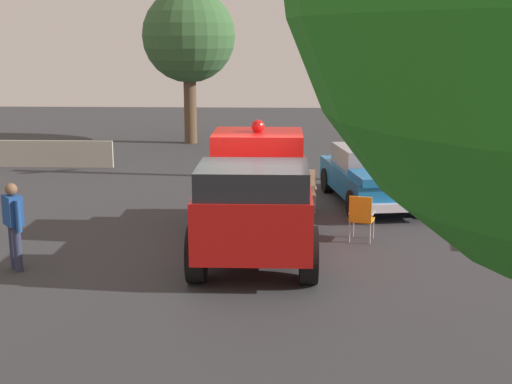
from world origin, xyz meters
TOP-DOWN VIEW (x-y plane):
  - ground_plane at (0.00, 0.00)m, footprint 60.00×60.00m
  - vintage_fire_truck at (-0.32, -0.75)m, footprint 2.35×5.96m
  - classic_hot_rod at (-3.16, -4.97)m, footprint 2.54×4.60m
  - lawn_chair_near_truck at (-0.96, -7.36)m, footprint 0.69×0.69m
  - lawn_chair_by_car at (-2.53, -1.40)m, footprint 0.62×0.61m
  - lawn_chair_spare at (-1.42, -4.13)m, footprint 0.53×0.52m
  - spectator_seated at (-1.05, -7.26)m, footprint 0.63×0.64m
  - spectator_standing at (4.16, 0.74)m, footprint 0.50×0.55m
  - oak_tree_right at (2.99, -15.39)m, footprint 3.72×3.72m
  - utility_pole at (-5.99, -7.71)m, footprint 1.59×0.83m

SIDE VIEW (x-z plane):
  - ground_plane at x=0.00m, z-range 0.00..0.00m
  - lawn_chair_near_truck at x=-0.96m, z-range 0.08..1.10m
  - lawn_chair_by_car at x=-2.53m, z-range 0.08..1.10m
  - lawn_chair_spare at x=-1.42m, z-range 0.08..1.10m
  - spectator_seated at x=-1.05m, z-range 0.05..1.34m
  - classic_hot_rod at x=-3.16m, z-range 0.02..1.48m
  - spectator_standing at x=4.16m, z-range 0.13..1.80m
  - vintage_fire_truck at x=-0.32m, z-range -0.10..2.49m
  - utility_pole at x=-5.99m, z-range 0.14..7.43m
  - oak_tree_right at x=2.99m, z-range 1.19..7.38m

